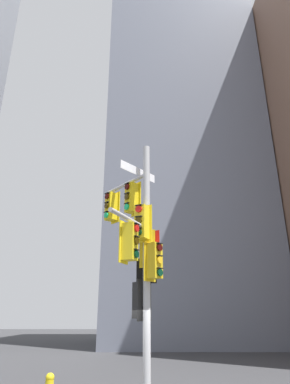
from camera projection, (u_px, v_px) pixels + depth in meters
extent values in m
cube|color=slate|center=(180.00, 174.00, 35.67)|extent=(14.56, 14.56, 33.44)
cylinder|color=#B2B2B5|center=(147.00, 263.00, 9.67)|extent=(0.21, 0.21, 7.60)
cylinder|color=#B2B2B5|center=(126.00, 184.00, 11.46)|extent=(1.48, 1.79, 0.12)
cylinder|color=#B2B2B5|center=(130.00, 220.00, 9.11)|extent=(1.03, 2.00, 0.12)
cube|color=yellow|center=(136.00, 199.00, 11.12)|extent=(0.33, 0.39, 1.14)
cube|color=yellow|center=(132.00, 198.00, 11.01)|extent=(0.48, 0.48, 1.00)
cylinder|color=#360605|center=(127.00, 187.00, 11.01)|extent=(0.17, 0.19, 0.20)
cube|color=black|center=(127.00, 183.00, 11.05)|extent=(0.19, 0.22, 0.02)
cylinder|color=#3C2C06|center=(127.00, 197.00, 10.89)|extent=(0.17, 0.19, 0.20)
cube|color=black|center=(127.00, 193.00, 10.93)|extent=(0.19, 0.22, 0.02)
cylinder|color=#19C672|center=(127.00, 207.00, 10.77)|extent=(0.17, 0.19, 0.20)
cube|color=black|center=(127.00, 203.00, 10.81)|extent=(0.19, 0.22, 0.02)
cube|color=yellow|center=(116.00, 208.00, 12.00)|extent=(0.33, 0.39, 1.14)
cube|color=yellow|center=(111.00, 207.00, 11.89)|extent=(0.48, 0.48, 1.00)
cylinder|color=#360605|center=(107.00, 196.00, 11.89)|extent=(0.17, 0.19, 0.20)
cube|color=black|center=(107.00, 193.00, 11.93)|extent=(0.19, 0.22, 0.02)
cylinder|color=#3C2C06|center=(107.00, 206.00, 11.77)|extent=(0.17, 0.19, 0.20)
cube|color=black|center=(107.00, 202.00, 11.81)|extent=(0.19, 0.22, 0.02)
cylinder|color=#19C672|center=(106.00, 215.00, 11.65)|extent=(0.17, 0.19, 0.20)
cube|color=black|center=(106.00, 212.00, 11.68)|extent=(0.19, 0.22, 0.02)
cube|color=yellow|center=(124.00, 242.00, 8.97)|extent=(0.23, 0.45, 1.14)
cube|color=yellow|center=(130.00, 242.00, 8.90)|extent=(0.45, 0.45, 1.00)
cylinder|color=red|center=(137.00, 228.00, 8.94)|extent=(0.14, 0.21, 0.20)
cube|color=black|center=(137.00, 224.00, 8.98)|extent=(0.16, 0.23, 0.02)
cylinder|color=#3C2C06|center=(137.00, 241.00, 8.82)|extent=(0.14, 0.21, 0.20)
cube|color=black|center=(137.00, 237.00, 8.86)|extent=(0.16, 0.23, 0.02)
cylinder|color=#06311C|center=(136.00, 254.00, 8.70)|extent=(0.14, 0.21, 0.20)
cube|color=black|center=(137.00, 250.00, 8.74)|extent=(0.16, 0.23, 0.02)
cube|color=yellow|center=(145.00, 224.00, 9.98)|extent=(0.44, 0.25, 1.14)
cube|color=yellow|center=(142.00, 222.00, 9.82)|extent=(0.46, 0.46, 1.00)
cylinder|color=red|center=(139.00, 209.00, 9.78)|extent=(0.20, 0.15, 0.20)
cube|color=black|center=(139.00, 205.00, 9.81)|extent=(0.23, 0.17, 0.02)
cylinder|color=#3C2C06|center=(139.00, 221.00, 9.65)|extent=(0.20, 0.15, 0.20)
cube|color=black|center=(138.00, 216.00, 9.69)|extent=(0.23, 0.17, 0.02)
cylinder|color=#06311C|center=(138.00, 232.00, 9.53)|extent=(0.20, 0.15, 0.20)
cube|color=black|center=(138.00, 228.00, 9.57)|extent=(0.23, 0.17, 0.02)
cube|color=gold|center=(150.00, 261.00, 9.60)|extent=(0.35, 0.37, 1.14)
cube|color=gold|center=(154.00, 261.00, 9.48)|extent=(0.48, 0.48, 1.00)
cylinder|color=#360605|center=(160.00, 248.00, 9.48)|extent=(0.18, 0.19, 0.20)
cube|color=black|center=(160.00, 243.00, 9.52)|extent=(0.20, 0.21, 0.02)
cylinder|color=yellow|center=(160.00, 260.00, 9.36)|extent=(0.18, 0.19, 0.20)
cube|color=black|center=(160.00, 256.00, 9.39)|extent=(0.20, 0.21, 0.02)
cylinder|color=#06311C|center=(160.00, 272.00, 9.23)|extent=(0.18, 0.19, 0.20)
cube|color=black|center=(160.00, 268.00, 9.27)|extent=(0.20, 0.21, 0.02)
cube|color=black|center=(144.00, 300.00, 9.40)|extent=(0.41, 0.31, 1.14)
cube|color=black|center=(140.00, 300.00, 9.54)|extent=(0.48, 0.48, 1.00)
cylinder|color=#360605|center=(136.00, 288.00, 9.81)|extent=(0.20, 0.17, 0.20)
cube|color=black|center=(136.00, 284.00, 9.86)|extent=(0.22, 0.19, 0.02)
cylinder|color=yellow|center=(136.00, 300.00, 9.69)|extent=(0.20, 0.17, 0.20)
cube|color=black|center=(136.00, 296.00, 9.74)|extent=(0.22, 0.19, 0.02)
cylinder|color=#06311C|center=(136.00, 313.00, 9.57)|extent=(0.20, 0.17, 0.20)
cube|color=black|center=(136.00, 309.00, 9.61)|extent=(0.22, 0.19, 0.02)
cube|color=gold|center=(147.00, 249.00, 9.93)|extent=(0.48, 0.13, 1.14)
cube|color=gold|center=(149.00, 250.00, 10.10)|extent=(0.40, 0.40, 1.00)
cylinder|color=red|center=(150.00, 240.00, 10.41)|extent=(0.21, 0.10, 0.20)
cube|color=black|center=(150.00, 236.00, 10.46)|extent=(0.23, 0.12, 0.02)
cylinder|color=#3C2C06|center=(150.00, 251.00, 10.29)|extent=(0.21, 0.10, 0.20)
cube|color=black|center=(150.00, 247.00, 10.34)|extent=(0.23, 0.12, 0.02)
cylinder|color=#06311C|center=(150.00, 262.00, 10.16)|extent=(0.21, 0.10, 0.20)
cube|color=black|center=(150.00, 258.00, 10.21)|extent=(0.23, 0.12, 0.02)
cube|color=white|center=(138.00, 172.00, 10.94)|extent=(1.11, 1.26, 0.28)
cube|color=#19479E|center=(138.00, 172.00, 10.94)|extent=(1.08, 1.23, 0.24)
cube|color=red|center=(150.00, 244.00, 10.05)|extent=(0.56, 0.33, 0.80)
cube|color=white|center=(150.00, 244.00, 10.05)|extent=(0.53, 0.31, 0.76)
cube|color=black|center=(147.00, 271.00, 9.80)|extent=(0.60, 0.03, 0.72)
cube|color=white|center=(147.00, 271.00, 9.80)|extent=(0.56, 0.02, 0.68)
sphere|color=yellow|center=(50.00, 377.00, 8.84)|extent=(0.23, 0.23, 0.23)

